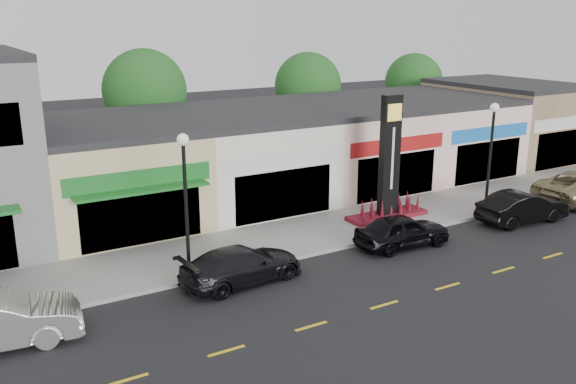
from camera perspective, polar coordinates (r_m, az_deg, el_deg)
name	(u,v)px	position (r m, az deg, el deg)	size (l,w,h in m)	color
ground	(395,260)	(25.59, 9.97, -6.27)	(120.00, 120.00, 0.00)	black
sidewalk	(335,228)	(28.78, 4.40, -3.37)	(52.00, 4.30, 0.15)	gray
curb	(364,243)	(27.08, 7.11, -4.71)	(52.00, 0.20, 0.15)	gray
shop_beige	(110,171)	(31.04, -16.34, 1.93)	(7.00, 10.85, 4.80)	tan
shop_cream	(239,155)	(33.35, -4.64, 3.47)	(7.00, 10.01, 4.80)	silver
shop_pink_w	(344,142)	(36.86, 5.22, 4.66)	(7.00, 10.01, 4.80)	#FAD4BE
shop_pink_e	(431,132)	(41.27, 13.20, 5.52)	(7.00, 10.01, 4.80)	#FAD4BE
shop_tan	(504,119)	(46.29, 19.58, 6.43)	(7.00, 10.01, 5.30)	#896D4F
tree_rear_west	(145,91)	(39.39, -13.25, 9.19)	(5.20, 5.20, 7.83)	#382619
tree_rear_mid	(308,86)	(44.46, 1.88, 9.89)	(4.80, 4.80, 7.29)	#382619
tree_rear_east	(414,82)	(50.51, 11.67, 10.01)	(4.60, 4.60, 6.94)	#382619
lamp_west_near	(185,191)	(22.60, -9.58, 0.07)	(0.44, 0.44, 5.47)	black
lamp_east_near	(491,146)	(31.78, 18.46, 4.06)	(0.44, 0.44, 5.47)	black
pylon_sign	(389,175)	(29.78, 9.41, 1.55)	(4.20, 1.30, 6.00)	#570F15
car_dark_sedan	(242,265)	(22.96, -4.35, -6.83)	(4.82, 1.96, 1.40)	black
car_black_sedan	(402,231)	(26.82, 10.65, -3.59)	(4.28, 1.72, 1.46)	black
car_black_conv	(523,207)	(31.59, 21.09, -1.34)	(4.65, 1.62, 1.53)	black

